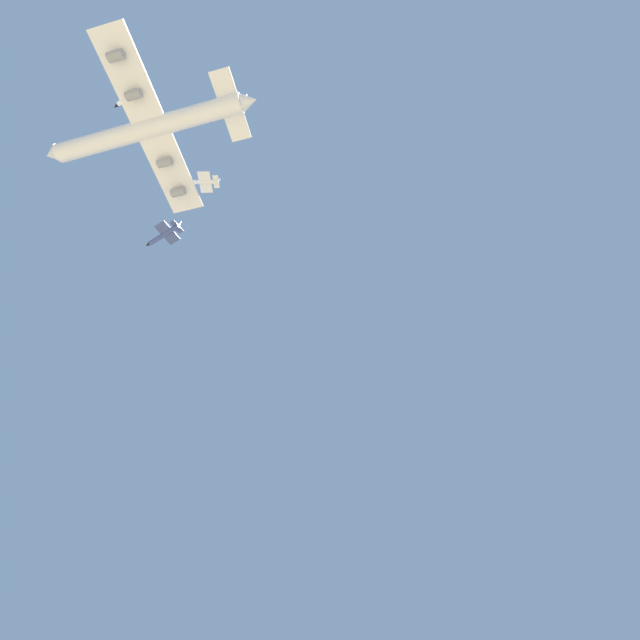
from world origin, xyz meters
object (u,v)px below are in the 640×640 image
object	(u,v)px
carrier_jet	(151,128)
chase_jet_left_wing	(131,93)
chase_jet_lead	(164,235)
chase_jet_right_wing	(201,182)

from	to	relation	value
carrier_jet	chase_jet_left_wing	xyz separation A→B (m)	(-2.64, 11.19, 8.41)
carrier_jet	chase_jet_lead	bearing A→B (deg)	-86.29
chase_jet_lead	chase_jet_right_wing	size ratio (longest dim) A/B	1.11
chase_jet_lead	chase_jet_left_wing	distance (m)	50.12
chase_jet_right_wing	chase_jet_lead	bearing A→B (deg)	-43.23
carrier_jet	chase_jet_lead	distance (m)	36.67
carrier_jet	chase_jet_lead	size ratio (longest dim) A/B	4.34
chase_jet_left_wing	chase_jet_right_wing	xyz separation A→B (m)	(9.60, -33.73, -6.64)
chase_jet_left_wing	chase_jet_right_wing	distance (m)	35.69
chase_jet_lead	chase_jet_right_wing	distance (m)	27.91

